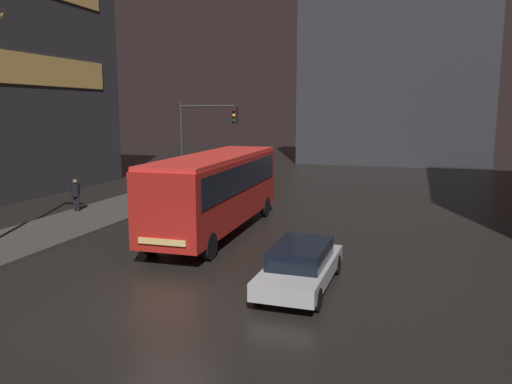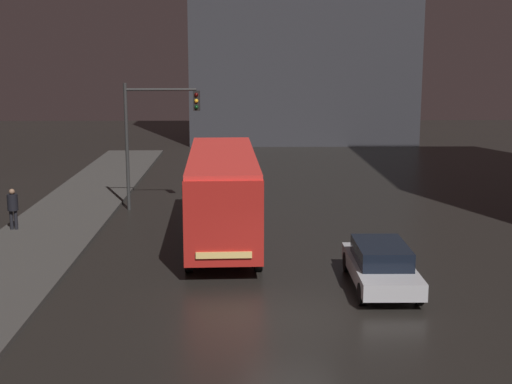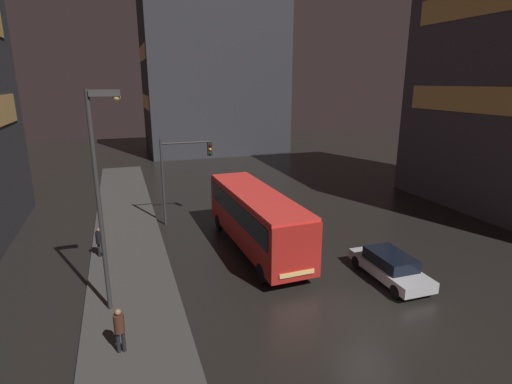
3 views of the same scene
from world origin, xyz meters
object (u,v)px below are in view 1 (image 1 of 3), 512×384
at_px(car_taxi, 301,265).
at_px(pedestrian_mid, 76,192).
at_px(traffic_light_main, 201,134).
at_px(bus_near, 217,185).

height_order(car_taxi, pedestrian_mid, pedestrian_mid).
bearing_deg(traffic_light_main, pedestrian_mid, -140.17).
xyz_separation_m(bus_near, pedestrian_mid, (-8.43, 1.50, -0.96)).
height_order(bus_near, pedestrian_mid, bus_near).
height_order(bus_near, traffic_light_main, traffic_light_main).
relative_size(bus_near, car_taxi, 2.29).
distance_m(car_taxi, traffic_light_main, 14.44).
height_order(car_taxi, traffic_light_main, traffic_light_main).
bearing_deg(car_taxi, traffic_light_main, -53.38).
distance_m(bus_near, car_taxi, 7.62).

